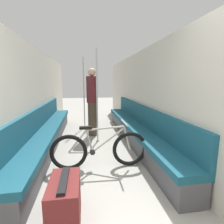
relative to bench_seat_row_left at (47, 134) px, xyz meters
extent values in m
cube|color=beige|center=(-0.25, 0.10, 0.81)|extent=(0.10, 9.24, 2.22)
cube|color=beige|center=(2.32, 0.10, 0.81)|extent=(0.10, 9.24, 2.22)
cube|color=#4C4C51|center=(0.03, 0.00, -0.12)|extent=(0.38, 4.78, 0.35)
cube|color=#195166|center=(0.03, 0.00, 0.10)|extent=(0.45, 4.78, 0.10)
cube|color=#195166|center=(-0.16, 0.00, 0.37)|extent=(0.07, 4.78, 0.45)
cube|color=#4C4C51|center=(2.04, 0.00, -0.12)|extent=(0.38, 4.78, 0.35)
cube|color=#195166|center=(2.04, 0.00, 0.10)|extent=(0.45, 4.78, 0.10)
cube|color=#195166|center=(2.23, 0.00, 0.37)|extent=(0.07, 4.78, 0.45)
torus|color=black|center=(0.57, -1.18, 0.01)|extent=(0.61, 0.07, 0.61)
torus|color=black|center=(1.61, -1.18, 0.01)|extent=(0.61, 0.07, 0.61)
cylinder|color=#B7B2A8|center=(0.77, -1.18, 0.00)|extent=(0.39, 0.03, 0.05)
cylinder|color=#B7B2A8|center=(0.72, -1.18, 0.18)|extent=(0.31, 0.03, 0.37)
cylinder|color=#B7B2A8|center=(0.91, -1.18, 0.21)|extent=(0.13, 0.03, 0.43)
cylinder|color=#B7B2A8|center=(1.23, -1.18, 0.19)|extent=(0.56, 0.03, 0.42)
cylinder|color=#B7B2A8|center=(1.18, -1.18, 0.40)|extent=(0.65, 0.03, 0.07)
cylinder|color=#B7B2A8|center=(1.56, -1.18, 0.21)|extent=(0.13, 0.03, 0.40)
cylinder|color=black|center=(0.96, -1.18, -0.01)|extent=(0.09, 0.06, 0.09)
cube|color=black|center=(0.86, -1.18, 0.42)|extent=(0.20, 0.07, 0.04)
cylinder|color=#B7B2A8|center=(1.50, -1.18, 0.48)|extent=(0.02, 0.46, 0.02)
cylinder|color=gray|center=(1.15, 0.17, -0.29)|extent=(0.08, 0.08, 0.01)
cylinder|color=silver|center=(1.15, 0.17, 0.80)|extent=(0.04, 0.04, 2.20)
cylinder|color=gray|center=(0.84, 1.55, -0.29)|extent=(0.08, 0.08, 0.01)
cylinder|color=silver|center=(0.84, 1.55, 0.80)|extent=(0.04, 0.04, 2.20)
cylinder|color=#473828|center=(1.06, 0.71, 0.16)|extent=(0.25, 0.25, 0.91)
cylinder|color=#5B1E23|center=(1.06, 0.71, 0.95)|extent=(0.30, 0.30, 0.69)
sphere|color=beige|center=(1.06, 0.71, 1.40)|extent=(0.21, 0.21, 0.21)
cube|color=maroon|center=(0.63, -2.32, -0.06)|extent=(0.30, 0.56, 0.47)
cube|color=black|center=(0.63, -2.32, 0.19)|extent=(0.08, 0.47, 0.03)
camera|label=1|loc=(0.85, -3.97, 1.16)|focal=28.00mm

